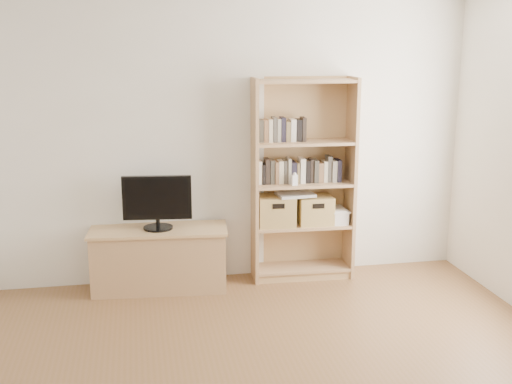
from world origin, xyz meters
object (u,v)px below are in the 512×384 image
object	(u,v)px
basket_left	(276,211)
basket_right	(315,210)
laptop	(295,194)
television	(157,203)
bookshelf	(303,180)
tv_stand	(159,260)
baby_monitor	(295,180)

from	to	relation	value
basket_left	basket_right	bearing A→B (deg)	2.60
laptop	television	bearing A→B (deg)	176.68
bookshelf	television	size ratio (longest dim) A/B	3.10
tv_stand	television	size ratio (longest dim) A/B	1.95
television	laptop	bearing A→B (deg)	7.98
tv_stand	television	distance (m)	0.53
tv_stand	basket_left	world-z (taller)	basket_left
bookshelf	basket_left	bearing A→B (deg)	-178.81
tv_stand	baby_monitor	size ratio (longest dim) A/B	12.24
bookshelf	television	distance (m)	1.34
basket_left	laptop	distance (m)	0.23
basket_left	basket_right	distance (m)	0.36
television	baby_monitor	world-z (taller)	television
basket_left	baby_monitor	bearing A→B (deg)	-31.55
bookshelf	baby_monitor	bearing A→B (deg)	-135.00
laptop	baby_monitor	bearing A→B (deg)	-114.93
baby_monitor	basket_right	size ratio (longest dim) A/B	0.30
tv_stand	television	bearing A→B (deg)	0.00
baby_monitor	bookshelf	bearing A→B (deg)	35.32
baby_monitor	basket_left	size ratio (longest dim) A/B	0.29
baby_monitor	tv_stand	bearing A→B (deg)	170.19
basket_left	laptop	world-z (taller)	laptop
bookshelf	baby_monitor	world-z (taller)	bookshelf
baby_monitor	television	bearing A→B (deg)	170.19
bookshelf	basket_left	xyz separation A→B (m)	(-0.25, 0.00, -0.28)
television	laptop	world-z (taller)	television
bookshelf	baby_monitor	xyz separation A→B (m)	(-0.11, -0.10, 0.03)
bookshelf	laptop	bearing A→B (deg)	-163.56
television	basket_left	xyz separation A→B (m)	(1.08, 0.06, -0.14)
tv_stand	television	xyz separation A→B (m)	(0.00, 0.00, 0.53)
bookshelf	laptop	size ratio (longest dim) A/B	5.62
tv_stand	basket_right	size ratio (longest dim) A/B	3.70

